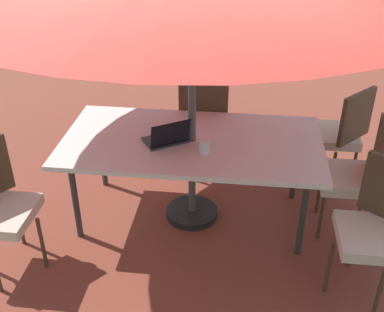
# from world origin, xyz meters

# --- Properties ---
(ground_plane) EXTENTS (10.00, 10.00, 0.02)m
(ground_plane) POSITION_xyz_m (0.00, 0.00, -0.01)
(ground_plane) COLOR brown
(dining_table) EXTENTS (2.06, 1.06, 0.75)m
(dining_table) POSITION_xyz_m (0.00, 0.00, 0.70)
(dining_table) COLOR white
(dining_table) RESTS_ON ground_plane
(chair_southwest) EXTENTS (0.59, 0.59, 0.98)m
(chair_southwest) POSITION_xyz_m (-1.26, -0.67, 0.55)
(chair_southwest) COLOR beige
(chair_southwest) RESTS_ON ground_plane
(chair_west) EXTENTS (0.47, 0.46, 0.98)m
(chair_west) POSITION_xyz_m (-1.31, 0.02, 0.55)
(chair_west) COLOR beige
(chair_west) RESTS_ON ground_plane
(chair_northwest) EXTENTS (0.58, 0.58, 0.98)m
(chair_northwest) POSITION_xyz_m (-1.33, 0.67, 0.55)
(chair_northwest) COLOR beige
(chair_northwest) RESTS_ON ground_plane
(chair_south) EXTENTS (0.47, 0.48, 0.98)m
(chair_south) POSITION_xyz_m (-0.02, -0.71, 0.55)
(chair_south) COLOR beige
(chair_south) RESTS_ON ground_plane
(laptop) EXTENTS (0.40, 0.38, 0.21)m
(laptop) POSITION_xyz_m (0.19, 0.08, 0.80)
(laptop) COLOR #2D2D33
(laptop) RESTS_ON dining_table
(cup) EXTENTS (0.08, 0.08, 0.10)m
(cup) POSITION_xyz_m (-0.11, 0.18, 0.80)
(cup) COLOR white
(cup) RESTS_ON dining_table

